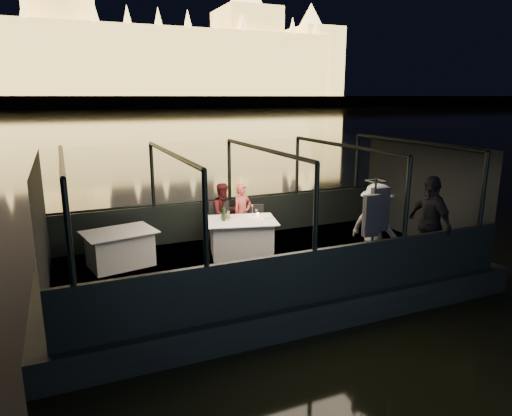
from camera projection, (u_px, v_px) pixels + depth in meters
name	position (u px, v px, depth m)	size (l,w,h in m)	color
river_water	(80.00, 119.00, 80.90)	(500.00, 500.00, 0.00)	black
boat_hull	(264.00, 285.00, 9.41)	(8.60, 4.40, 1.00)	black
boat_deck	(264.00, 263.00, 9.30)	(8.00, 4.00, 0.04)	black
gunwale_port	(230.00, 218.00, 10.98)	(8.00, 0.08, 0.90)	black
gunwale_starboard	(314.00, 276.00, 7.40)	(8.00, 0.08, 0.90)	black
cabin_glass_port	(229.00, 170.00, 10.70)	(8.00, 0.02, 1.40)	#99B2B2
cabin_glass_starboard	(316.00, 207.00, 7.13)	(8.00, 0.02, 1.40)	#99B2B2
cabin_roof_glass	(264.00, 149.00, 8.75)	(8.00, 4.00, 0.02)	#99B2B2
end_wall_fore	(42.00, 230.00, 7.50)	(0.02, 4.00, 2.30)	black
end_wall_aft	(422.00, 191.00, 10.54)	(0.02, 4.00, 2.30)	black
canopy_ribs	(264.00, 208.00, 9.02)	(8.00, 4.00, 2.30)	black
embankment	(66.00, 103.00, 196.82)	(400.00, 140.00, 6.00)	#423D33
parliament_building	(60.00, 22.00, 158.89)	(220.00, 32.00, 60.00)	#F2D18C
dining_table_central	(241.00, 237.00, 9.65)	(1.45, 1.05, 0.77)	silver
dining_table_aft	(120.00, 247.00, 9.02)	(1.34, 0.97, 0.71)	white
chair_port_left	(222.00, 227.00, 10.22)	(0.46, 0.46, 0.98)	black
chair_port_right	(258.00, 223.00, 10.52)	(0.39, 0.39, 0.84)	black
coat_stand	(373.00, 234.00, 8.14)	(0.53, 0.42, 1.91)	black
person_woman_coral	(242.00, 209.00, 10.55)	(0.48, 0.32, 1.34)	#CE524B
person_man_maroon	(224.00, 211.00, 10.38)	(0.67, 0.52, 1.39)	#3A1012
passenger_stripe	(376.00, 228.00, 8.70)	(1.11, 0.62, 1.71)	silver
passenger_dark	(429.00, 227.00, 8.76)	(1.09, 0.46, 1.85)	black
wine_bottle	(224.00, 214.00, 9.48)	(0.07, 0.07, 0.33)	#143717
bread_basket	(225.00, 217.00, 9.69)	(0.20, 0.20, 0.08)	brown
amber_candle	(258.00, 214.00, 9.87)	(0.05, 0.05, 0.07)	yellow
plate_near	(268.00, 217.00, 9.76)	(0.23, 0.23, 0.01)	silver
plate_far	(233.00, 217.00, 9.79)	(0.26, 0.26, 0.02)	silver
wine_glass_white	(228.00, 216.00, 9.51)	(0.07, 0.07, 0.20)	silver
wine_glass_red	(252.00, 209.00, 10.08)	(0.07, 0.07, 0.19)	silver
wine_glass_empty	(256.00, 215.00, 9.64)	(0.07, 0.07, 0.20)	silver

